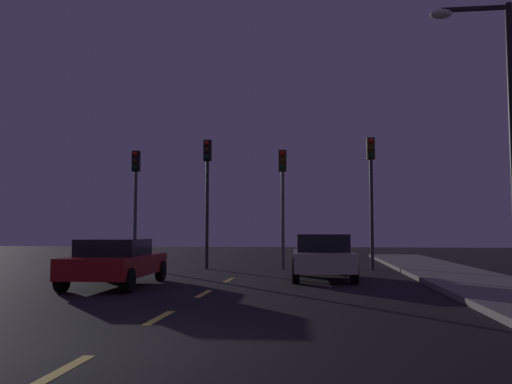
{
  "coord_description": "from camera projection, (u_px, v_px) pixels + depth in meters",
  "views": [
    {
      "loc": [
        2.89,
        -7.0,
        1.57
      ],
      "look_at": [
        0.35,
        14.79,
        3.19
      ],
      "focal_mm": 37.52,
      "sensor_mm": 36.0,
      "label": 1
    }
  ],
  "objects": [
    {
      "name": "car_stopped_ahead",
      "position": [
        322.0,
        256.0,
        17.55
      ],
      "size": [
        2.13,
        4.25,
        1.48
      ],
      "color": "beige",
      "rests_on": "ground_plane"
    },
    {
      "name": "lane_stripe_third",
      "position": [
        204.0,
        294.0,
        13.5
      ],
      "size": [
        0.16,
        1.6,
        0.01
      ],
      "primitive_type": "cube",
      "color": "#EACC4C",
      "rests_on": "ground_plane"
    },
    {
      "name": "traffic_signal_center_right",
      "position": [
        283.0,
        185.0,
        22.31
      ],
      "size": [
        0.32,
        0.38,
        4.98
      ],
      "color": "#4C4C51",
      "rests_on": "ground_plane"
    },
    {
      "name": "lane_stripe_fourth",
      "position": [
        229.0,
        280.0,
        17.26
      ],
      "size": [
        0.16,
        1.6,
        0.01
      ],
      "primitive_type": "cube",
      "color": "#EACC4C",
      "rests_on": "ground_plane"
    },
    {
      "name": "traffic_signal_center_left",
      "position": [
        207.0,
        179.0,
        22.7
      ],
      "size": [
        0.32,
        0.38,
        5.47
      ],
      "color": "#2D2D30",
      "rests_on": "ground_plane"
    },
    {
      "name": "traffic_signal_far_right",
      "position": [
        371.0,
        178.0,
        21.91
      ],
      "size": [
        0.32,
        0.38,
        5.43
      ],
      "color": "#2D2D30",
      "rests_on": "ground_plane"
    },
    {
      "name": "street_lamp_right",
      "position": [
        499.0,
        117.0,
        13.57
      ],
      "size": [
        2.06,
        0.36,
        7.43
      ],
      "color": "black",
      "rests_on": "ground_plane"
    },
    {
      "name": "car_adjacent_lane",
      "position": [
        116.0,
        261.0,
        15.41
      ],
      "size": [
        2.15,
        4.53,
        1.35
      ],
      "color": "#B21919",
      "rests_on": "ground_plane"
    },
    {
      "name": "traffic_signal_far_left",
      "position": [
        136.0,
        186.0,
        23.05
      ],
      "size": [
        0.32,
        0.38,
        5.05
      ],
      "color": "#4C4C51",
      "rests_on": "ground_plane"
    },
    {
      "name": "sidewalk_curb_right",
      "position": [
        506.0,
        292.0,
        13.23
      ],
      "size": [
        3.0,
        40.0,
        0.15
      ],
      "primitive_type": "cube",
      "color": "gray",
      "rests_on": "ground_plane"
    },
    {
      "name": "lane_stripe_second",
      "position": [
        160.0,
        318.0,
        9.73
      ],
      "size": [
        0.16,
        1.6,
        0.01
      ],
      "primitive_type": "cube",
      "color": "#EACC4C",
      "rests_on": "ground_plane"
    },
    {
      "name": "ground_plane",
      "position": [
        209.0,
        291.0,
        14.09
      ],
      "size": [
        80.0,
        80.0,
        0.0
      ],
      "primitive_type": "plane",
      "color": "black"
    },
    {
      "name": "lane_stripe_nearest",
      "position": [
        59.0,
        372.0,
        5.97
      ],
      "size": [
        0.16,
        1.6,
        0.01
      ],
      "primitive_type": "cube",
      "color": "#EACC4C",
      "rests_on": "ground_plane"
    }
  ]
}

